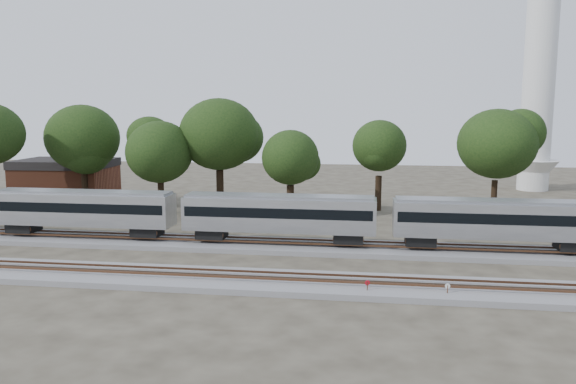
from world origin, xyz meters
name	(u,v)px	position (x,y,z in m)	size (l,w,h in m)	color
ground	(299,269)	(0.00, 0.00, 0.00)	(160.00, 160.00, 0.00)	#383328
track_far	(307,247)	(0.00, 6.00, 0.21)	(160.00, 5.00, 0.73)	slate
track_near	(291,283)	(0.00, -4.00, 0.21)	(160.00, 5.00, 0.73)	slate
train	(281,213)	(-2.29, 6.00, 3.03)	(84.15, 2.89, 4.27)	silver
switch_stand_red	(367,286)	(5.02, -5.40, 0.67)	(0.32, 0.16, 1.05)	#512D19
switch_stand_white	(447,289)	(9.92, -5.24, 0.64)	(0.32, 0.06, 1.00)	#512D19
switch_lever	(368,297)	(5.05, -6.01, 0.15)	(0.50, 0.30, 0.30)	#512D19
brick_building	(66,181)	(-32.65, 25.49, 2.74)	(11.62, 8.43, 5.44)	brown
tree_1	(83,138)	(-28.15, 21.81, 8.30)	(8.46, 8.46, 11.93)	black
tree_2	(160,152)	(-17.97, 19.61, 6.95)	(7.09, 7.09, 9.99)	black
tree_3	(219,134)	(-11.87, 22.24, 8.82)	(8.98, 8.98, 12.66)	black
tree_4	(290,158)	(-3.38, 19.75, 6.51)	(6.64, 6.64, 9.36)	black
tree_5	(379,146)	(6.12, 25.35, 7.49)	(7.63, 7.63, 10.76)	black
tree_6	(497,144)	(17.87, 20.14, 8.13)	(8.28, 8.28, 11.68)	black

